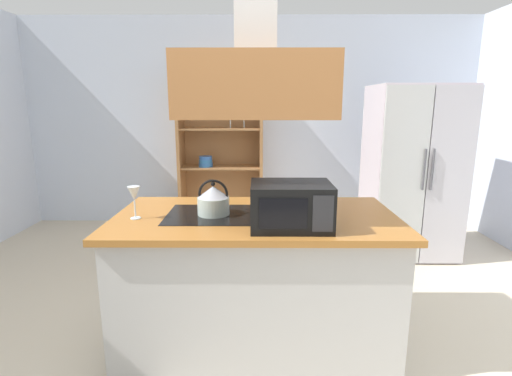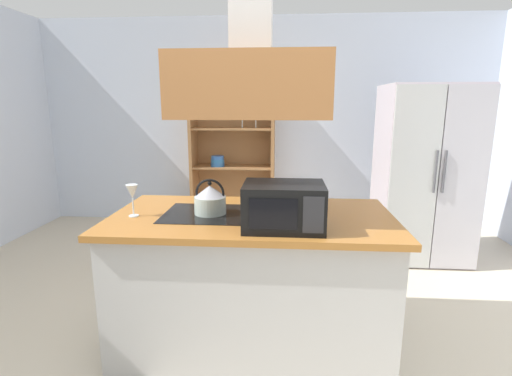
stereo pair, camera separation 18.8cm
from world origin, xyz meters
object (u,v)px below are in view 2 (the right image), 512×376
(refrigerator, at_px, (424,174))
(kettle, at_px, (210,199))
(dish_cabinet, at_px, (233,160))
(cutting_board, at_px, (284,208))
(microwave, at_px, (284,206))
(wine_glass_on_counter, at_px, (132,193))

(refrigerator, relative_size, kettle, 7.82)
(dish_cabinet, distance_m, cutting_board, 2.53)
(dish_cabinet, relative_size, kettle, 8.66)
(refrigerator, bearing_deg, microwave, -127.60)
(cutting_board, xyz_separation_m, microwave, (-0.00, -0.40, 0.12))
(refrigerator, relative_size, cutting_board, 5.28)
(refrigerator, bearing_deg, kettle, -139.77)
(wine_glass_on_counter, bearing_deg, cutting_board, 14.21)
(cutting_board, xyz_separation_m, wine_glass_on_counter, (-0.96, -0.24, 0.14))
(microwave, bearing_deg, refrigerator, 52.40)
(cutting_board, bearing_deg, refrigerator, 45.62)
(wine_glass_on_counter, bearing_deg, refrigerator, 35.56)
(refrigerator, height_order, kettle, refrigerator)
(refrigerator, height_order, microwave, refrigerator)
(microwave, xyz_separation_m, wine_glass_on_counter, (-0.95, 0.16, 0.02))
(refrigerator, xyz_separation_m, wine_glass_on_counter, (-2.40, -1.71, 0.15))
(refrigerator, distance_m, kettle, 2.52)
(refrigerator, relative_size, microwave, 3.90)
(kettle, height_order, wine_glass_on_counter, kettle)
(refrigerator, relative_size, wine_glass_on_counter, 8.71)
(refrigerator, xyz_separation_m, dish_cabinet, (-2.12, 0.97, -0.01))
(kettle, relative_size, cutting_board, 0.67)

